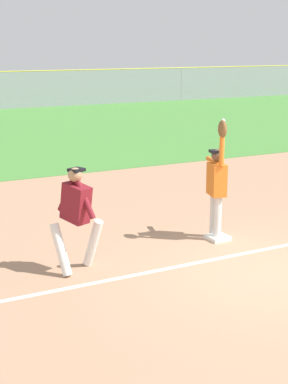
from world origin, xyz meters
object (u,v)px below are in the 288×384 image
Objects in this scene: first_base at (218,238)px; parked_car_tan at (129,86)px; parked_car_blue at (55,88)px; runner at (76,212)px; fielder at (217,181)px; baseball at (223,121)px.

parked_car_tan is (12.07, 29.02, 0.63)m from first_base.
first_base is 0.08× the size of parked_car_blue.
first_base is at bearing -115.92° from parked_car_tan.
runner is at bearing -120.42° from parked_car_tan.
fielder is at bearing -98.34° from parked_car_blue.
baseball is at bearing 108.59° from fielder.
runner is 23.24× the size of baseball.
runner is at bearing 21.35° from fielder.
parked_car_blue is (6.76, 29.24, -0.45)m from fielder.
fielder reaches higher than runner.
fielder is 1.14m from baseball.
first_base is 1.08m from fielder.
baseball is (0.01, -0.05, 2.22)m from first_base.
baseball reaches higher than first_base.
fielder is at bearing 94.31° from baseball.
runner reaches higher than parked_car_tan.
baseball is (0.01, -0.12, 1.14)m from fielder.
fielder is at bearing -15.19° from runner.
runner is 31.14m from parked_car_blue.
fielder is at bearing 91.49° from first_base.
parked_car_tan is (5.31, -0.29, 0.00)m from parked_car_blue.
first_base is at bearing 98.17° from baseball.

